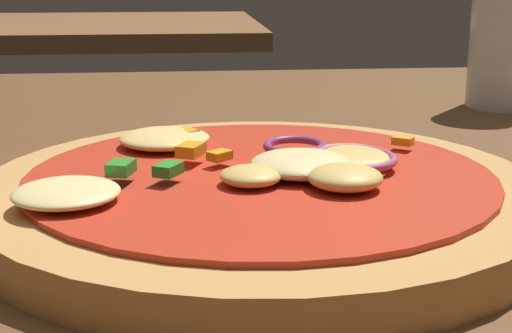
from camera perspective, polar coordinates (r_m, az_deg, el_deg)
dining_table at (r=0.37m, az=-0.37°, el=-7.22°), size 1.42×1.08×0.03m
pizza at (r=0.38m, az=0.25°, el=-1.98°), size 0.28×0.28×0.03m
beer_glass at (r=0.69m, az=18.46°, el=9.23°), size 0.07×0.07×0.14m
background_table at (r=1.67m, az=-13.46°, el=9.93°), size 0.77×0.60×0.03m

